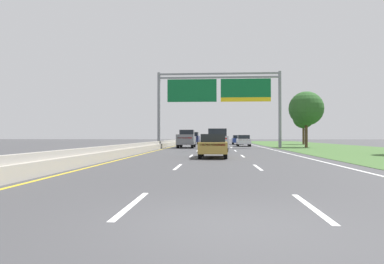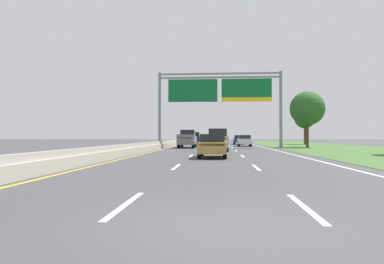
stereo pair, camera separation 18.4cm
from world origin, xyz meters
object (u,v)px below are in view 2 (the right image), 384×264
car_silver_centre_lane_suv (217,140)px  overhead_sign_gantry (219,94)px  car_navy_left_lane_suv (195,138)px  roadside_tree_far (305,118)px  roadside_tree_mid (307,109)px  pickup_truck_grey (187,139)px  car_gold_centre_lane_sedan (213,145)px  car_blue_right_lane_sedan (239,140)px  car_white_right_lane_sedan (245,140)px

car_silver_centre_lane_suv → overhead_sign_gantry: bearing=-2.8°
car_navy_left_lane_suv → roadside_tree_far: size_ratio=0.76×
overhead_sign_gantry → roadside_tree_mid: (10.98, 2.16, -1.71)m
pickup_truck_grey → roadside_tree_mid: 15.51m
car_gold_centre_lane_sedan → roadside_tree_mid: size_ratio=0.63×
pickup_truck_grey → roadside_tree_mid: bearing=-82.2°
car_blue_right_lane_sedan → roadside_tree_far: bearing=-88.9°
pickup_truck_grey → car_navy_left_lane_suv: 19.24m
overhead_sign_gantry → roadside_tree_far: 22.82m
car_white_right_lane_sedan → roadside_tree_far: 15.89m
overhead_sign_gantry → car_blue_right_lane_sedan: size_ratio=3.41×
car_gold_centre_lane_sedan → roadside_tree_mid: 24.52m
car_navy_left_lane_suv → pickup_truck_grey: bearing=-178.6°
car_gold_centre_lane_sedan → roadside_tree_far: size_ratio=0.71×
car_gold_centre_lane_sedan → overhead_sign_gantry: bearing=-1.0°
car_navy_left_lane_suv → car_gold_centre_lane_sedan: car_navy_left_lane_suv is taller
pickup_truck_grey → car_silver_centre_lane_suv: size_ratio=1.14×
car_navy_left_lane_suv → car_white_right_lane_sedan: car_navy_left_lane_suv is taller
car_gold_centre_lane_sedan → car_white_right_lane_sedan: size_ratio=1.00×
car_silver_centre_lane_suv → car_blue_right_lane_sedan: bearing=-9.0°
pickup_truck_grey → roadside_tree_far: size_ratio=0.87×
car_blue_right_lane_sedan → roadside_tree_far: (11.04, 0.12, 3.64)m
car_gold_centre_lane_sedan → roadside_tree_far: 39.76m
overhead_sign_gantry → car_blue_right_lane_sedan: (3.39, 17.42, -5.77)m
car_white_right_lane_sedan → roadside_tree_far: bearing=-43.9°
pickup_truck_grey → car_white_right_lane_sedan: (7.45, 6.40, -0.26)m
car_silver_centre_lane_suv → car_blue_right_lane_sedan: size_ratio=1.07×
pickup_truck_grey → roadside_tree_mid: size_ratio=0.77×
car_white_right_lane_sedan → car_blue_right_lane_sedan: bearing=1.7°
pickup_truck_grey → car_silver_centre_lane_suv: 10.52m
car_gold_centre_lane_sedan → car_blue_right_lane_sedan: bearing=-5.5°
car_gold_centre_lane_sedan → roadside_tree_mid: roadside_tree_mid is taller
overhead_sign_gantry → car_navy_left_lane_suv: overhead_sign_gantry is taller
car_navy_left_lane_suv → car_blue_right_lane_sedan: (7.64, -2.01, -0.28)m
car_silver_centre_lane_suv → roadside_tree_far: roadside_tree_far is taller
car_blue_right_lane_sedan → roadside_tree_mid: roadside_tree_mid is taller
car_navy_left_lane_suv → car_silver_centre_lane_suv: size_ratio=0.99×
overhead_sign_gantry → pickup_truck_grey: bearing=177.2°
car_gold_centre_lane_sedan → roadside_tree_far: roadside_tree_far is taller
overhead_sign_gantry → car_gold_centre_lane_sedan: (-0.54, -19.11, -5.77)m
overhead_sign_gantry → pickup_truck_grey: 6.77m
roadside_tree_mid → roadside_tree_far: (3.45, 15.39, -0.41)m
car_silver_centre_lane_suv → car_gold_centre_lane_sedan: car_silver_centre_lane_suv is taller
overhead_sign_gantry → car_gold_centre_lane_sedan: size_ratio=3.41×
car_silver_centre_lane_suv → car_navy_left_lane_suv: bearing=6.5°
overhead_sign_gantry → car_silver_centre_lane_suv: overhead_sign_gantry is taller
overhead_sign_gantry → car_blue_right_lane_sedan: 18.66m
car_silver_centre_lane_suv → car_white_right_lane_sedan: bearing=-14.4°
overhead_sign_gantry → car_white_right_lane_sedan: size_ratio=3.40×
car_gold_centre_lane_sedan → roadside_tree_far: bearing=-21.6°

